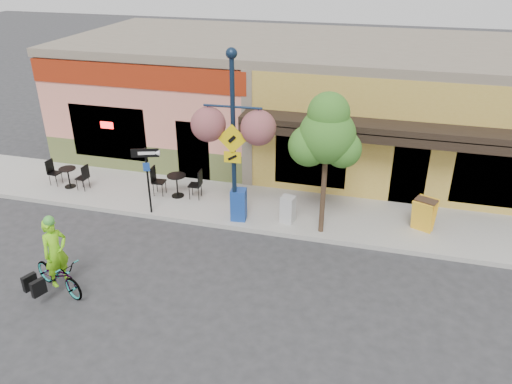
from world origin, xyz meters
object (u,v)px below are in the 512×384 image
Objects in this scene: newspaper_box_blue at (239,204)px; newspaper_box_grey at (288,209)px; street_tree at (325,165)px; building at (299,98)px; cyclist_rider at (57,261)px; lamp_post at (233,141)px; one_way_sign at (148,181)px; bicycle at (59,274)px.

newspaper_box_blue reaches higher than newspaper_box_grey.
street_tree is (1.08, -0.30, 1.71)m from newspaper_box_grey.
newspaper_box_blue is (-0.59, -6.53, -1.59)m from building.
street_tree is at bearing -73.28° from building.
building reaches higher than newspaper_box_blue.
building reaches higher than newspaper_box_grey.
cyclist_rider is 0.34× the size of lamp_post.
street_tree is at bearing -32.38° from cyclist_rider.
newspaper_box_grey is (1.57, 0.39, -2.20)m from lamp_post.
building is at bearing 45.00° from one_way_sign.
cyclist_rider reaches higher than newspaper_box_blue.
building reaches higher than one_way_sign.
bicycle is at bearing -133.49° from newspaper_box_blue.
building is 11.72m from bicycle.
cyclist_rider reaches higher than newspaper_box_grey.
lamp_post is 3.14m from one_way_sign.
one_way_sign is 2.58× the size of newspaper_box_grey.
one_way_sign is 4.40m from newspaper_box_grey.
building is 6.57m from newspaper_box_grey.
cyclist_rider is 5.48m from newspaper_box_blue.
lamp_post reaches higher than cyclist_rider.
cyclist_rider is at bearing -109.66° from building.
cyclist_rider is (0.05, 0.00, 0.42)m from bicycle.
lamp_post is at bearing -154.71° from newspaper_box_grey.
newspaper_box_grey is (0.90, -6.29, -1.68)m from building.
building reaches higher than street_tree.
lamp_post is at bearing -15.17° from one_way_sign.
lamp_post is (3.23, 4.22, 1.89)m from cyclist_rider.
street_tree is (1.98, -6.59, 0.03)m from building.
one_way_sign is (-2.74, -0.16, -1.53)m from lamp_post.
newspaper_box_grey is (4.31, 0.55, -0.67)m from one_way_sign.
cyclist_rider is 4.10m from one_way_sign.
cyclist_rider is 2.10× the size of newspaper_box_grey.
one_way_sign reaches higher than newspaper_box_grey.
lamp_post is 6.20× the size of newspaper_box_grey.
building is at bearing 109.54° from newspaper_box_grey.
newspaper_box_grey is at bearing -25.06° from bicycle.
bicycle is 0.42m from cyclist_rider.
building is at bearing 106.72° from street_tree.
newspaper_box_blue is (2.82, 0.30, -0.59)m from one_way_sign.
newspaper_box_grey is at bearing -81.82° from building.
building is 3.46× the size of lamp_post.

